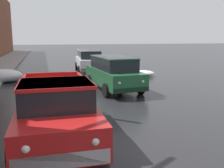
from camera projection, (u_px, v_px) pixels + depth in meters
name	position (u px, v px, depth m)	size (l,w,h in m)	color
snow_bank_near_corner_left	(4.00, 76.00, 16.17)	(2.29, 1.43, 0.85)	white
snow_bank_along_left_kerb	(142.00, 74.00, 18.51)	(1.94, 1.30, 0.46)	white
snow_bank_near_corner_right	(120.00, 67.00, 21.38)	(1.85, 1.30, 0.75)	white
snow_bank_along_right_kerb	(7.00, 77.00, 16.72)	(1.99, 1.27, 0.58)	white
pickup_truck_red_approaching_near_lane	(56.00, 109.00, 7.08)	(2.26, 5.19, 1.76)	red
suv_green_parked_kerbside_close	(113.00, 72.00, 13.75)	(2.35, 4.87, 1.82)	#1E5633
suv_white_parked_kerbside_mid	(89.00, 60.00, 21.06)	(2.25, 4.89, 1.82)	silver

